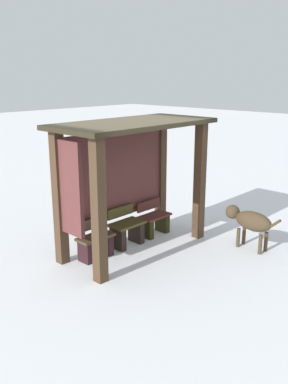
# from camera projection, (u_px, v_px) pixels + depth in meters

# --- Properties ---
(ground_plane) EXTENTS (60.00, 60.00, 0.00)m
(ground_plane) POSITION_uv_depth(u_px,v_px,m) (135.00, 248.00, 8.04)
(ground_plane) COLOR white
(bus_shelter) EXTENTS (3.07, 1.46, 2.45)m
(bus_shelter) POSITION_uv_depth(u_px,v_px,m) (125.00, 163.00, 7.63)
(bus_shelter) COLOR #442F1E
(bus_shelter) RESTS_ON ground
(bench_left_inside) EXTENTS (0.70, 0.35, 0.71)m
(bench_left_inside) POSITION_uv_depth(u_px,v_px,m) (95.00, 242.00, 7.56)
(bench_left_inside) COLOR #493624
(bench_left_inside) RESTS_ON ground
(bench_center_inside) EXTENTS (0.70, 0.42, 0.76)m
(bench_center_inside) POSITION_uv_depth(u_px,v_px,m) (126.00, 230.00, 8.11)
(bench_center_inside) COLOR #493E1D
(bench_center_inside) RESTS_ON ground
(bench_right_inside) EXTENTS (0.70, 0.38, 0.71)m
(bench_right_inside) POSITION_uv_depth(u_px,v_px,m) (154.00, 221.00, 8.68)
(bench_right_inside) COLOR #542824
(bench_right_inside) RESTS_ON ground
(dog) EXTENTS (0.37, 1.17, 0.78)m
(dog) POSITION_uv_depth(u_px,v_px,m) (250.00, 221.00, 7.93)
(dog) COLOR #483724
(dog) RESTS_ON ground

